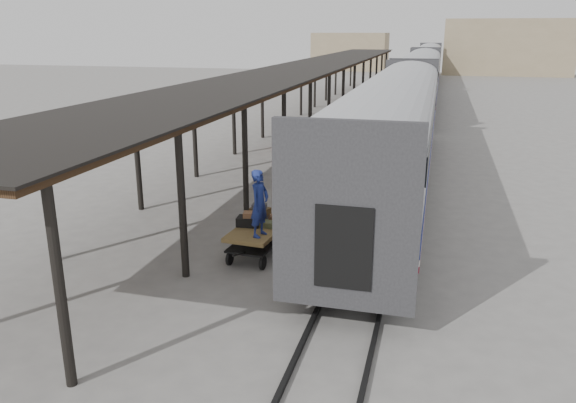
# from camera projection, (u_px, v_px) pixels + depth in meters

# --- Properties ---
(ground) EXTENTS (160.00, 160.00, 0.00)m
(ground) POSITION_uv_depth(u_px,v_px,m) (257.00, 254.00, 16.59)
(ground) COLOR slate
(ground) RESTS_ON ground
(train) EXTENTS (3.45, 76.01, 4.01)m
(train) POSITION_uv_depth(u_px,v_px,m) (419.00, 77.00, 46.25)
(train) COLOR silver
(train) RESTS_ON ground
(canopy) EXTENTS (4.90, 64.30, 4.15)m
(canopy) POSITION_uv_depth(u_px,v_px,m) (317.00, 66.00, 38.44)
(canopy) COLOR #422B19
(canopy) RESTS_ON ground
(rails) EXTENTS (1.54, 150.00, 0.12)m
(rails) POSITION_uv_depth(u_px,v_px,m) (417.00, 108.00, 47.21)
(rails) COLOR black
(rails) RESTS_ON ground
(building_far) EXTENTS (18.00, 10.00, 8.00)m
(building_far) POSITION_uv_depth(u_px,v_px,m) (506.00, 47.00, 84.08)
(building_far) COLOR tan
(building_far) RESTS_ON ground
(building_left) EXTENTS (12.00, 8.00, 6.00)m
(building_left) POSITION_uv_depth(u_px,v_px,m) (351.00, 51.00, 93.97)
(building_left) COLOR tan
(building_left) RESTS_ON ground
(baggage_cart) EXTENTS (1.44, 2.49, 0.86)m
(baggage_cart) POSITION_uv_depth(u_px,v_px,m) (259.00, 234.00, 16.30)
(baggage_cart) COLOR olive
(baggage_cart) RESTS_ON ground
(suitcase_stack) EXTENTS (1.35, 1.08, 0.57)m
(suitcase_stack) POSITION_uv_depth(u_px,v_px,m) (259.00, 217.00, 16.51)
(suitcase_stack) COLOR #3C3B3E
(suitcase_stack) RESTS_ON baggage_cart
(luggage_tug) EXTENTS (1.06, 1.57, 1.30)m
(luggage_tug) POSITION_uv_depth(u_px,v_px,m) (294.00, 139.00, 30.89)
(luggage_tug) COLOR maroon
(luggage_tug) RESTS_ON ground
(porter) EXTENTS (0.60, 0.77, 1.88)m
(porter) POSITION_uv_depth(u_px,v_px,m) (260.00, 203.00, 15.31)
(porter) COLOR navy
(porter) RESTS_ON baggage_cart
(pedestrian) EXTENTS (1.14, 0.84, 1.80)m
(pedestrian) POSITION_uv_depth(u_px,v_px,m) (293.00, 135.00, 30.50)
(pedestrian) COLOR black
(pedestrian) RESTS_ON ground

